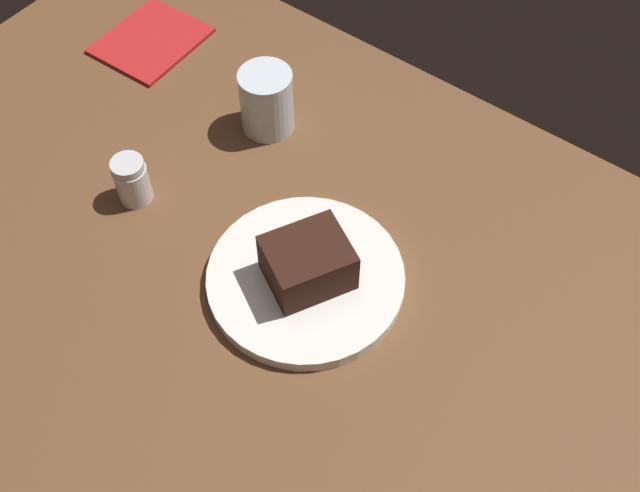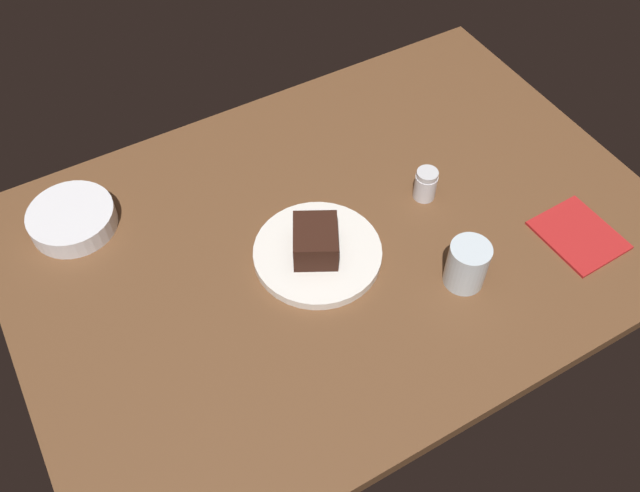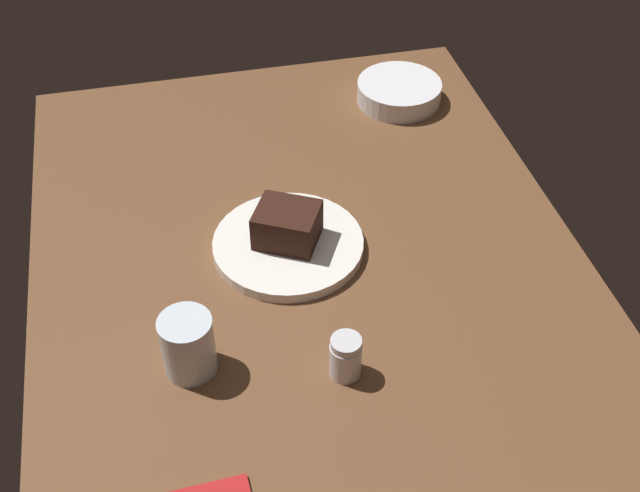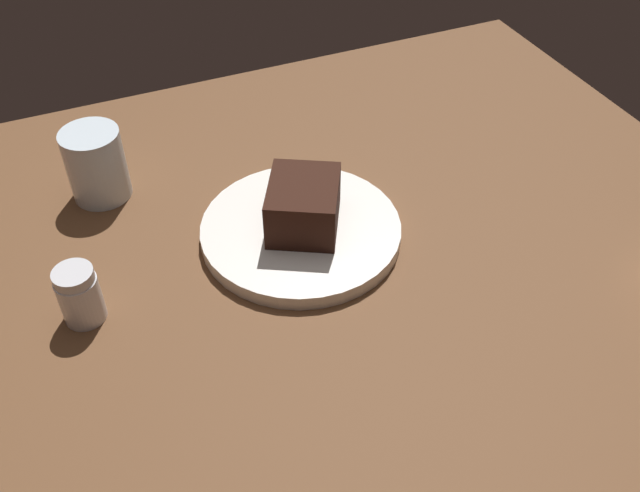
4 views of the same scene
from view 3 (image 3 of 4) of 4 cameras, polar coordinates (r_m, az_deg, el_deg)
dining_table at (r=125.36cm, az=-0.44°, el=-2.38°), size 120.00×84.00×3.00cm
dessert_plate at (r=127.61cm, az=-2.22°, el=0.08°), size 23.43×23.43×1.77cm
chocolate_cake_slice at (r=125.34cm, az=-2.29°, el=1.47°), size 11.33×11.93×5.84cm
salt_shaker at (r=109.16cm, az=1.56°, el=-7.73°), size 4.36×4.36×6.58cm
water_glass at (r=110.16cm, az=-9.14°, el=-6.79°), size 7.21×7.21×9.11cm
side_bowl at (r=160.92cm, az=5.50°, el=10.59°), size 16.09×16.09×3.96cm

